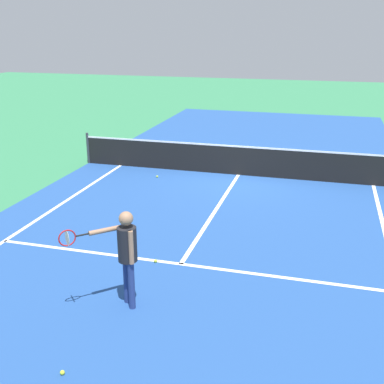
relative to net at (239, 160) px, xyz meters
name	(u,v)px	position (x,y,z in m)	size (l,w,h in m)	color
ground_plane	(238,175)	(0.00, 0.00, -0.49)	(60.00, 60.00, 0.00)	#337F51
court_surface_inbounds	(238,175)	(0.00, 0.00, -0.49)	(10.62, 24.40, 0.00)	#234C93
line_sideline_left	(17,233)	(-4.11, -5.95, -0.49)	(0.10, 11.89, 0.01)	white
line_service_near	(181,264)	(0.00, -6.40, -0.49)	(8.22, 0.10, 0.01)	white
line_center_service	(216,209)	(0.00, -3.20, -0.49)	(0.10, 6.40, 0.01)	white
net	(239,160)	(0.00, 0.00, 0.00)	(10.70, 0.09, 1.07)	#33383D
player_near	(126,248)	(-0.43, -8.08, 0.58)	(1.05, 0.80, 1.72)	navy
tennis_ball_mid_court	(156,261)	(-0.52, -6.47, -0.46)	(0.07, 0.07, 0.07)	#CCE033
tennis_ball_near_net	(157,177)	(-2.43, -0.98, -0.46)	(0.07, 0.07, 0.07)	#CCE033
tennis_ball_by_baseline	(62,373)	(-0.62, -9.95, -0.46)	(0.07, 0.07, 0.07)	#CCE033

